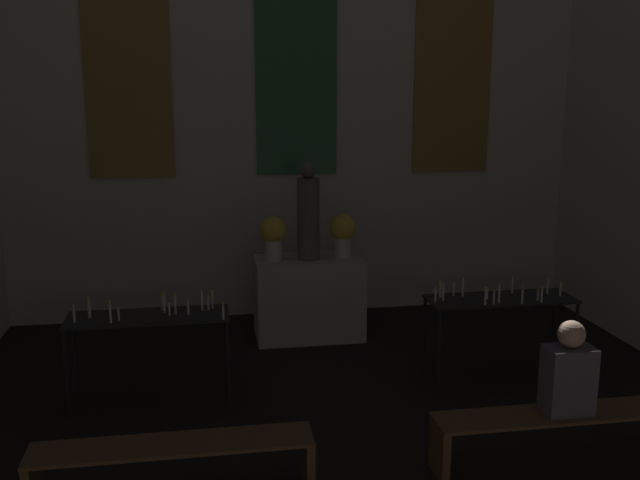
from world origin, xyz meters
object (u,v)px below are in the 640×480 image
Objects in this scene: altar at (309,298)px; flower_vase_right at (343,232)px; statue at (308,215)px; flower_vase_left at (273,234)px; candle_rack_left at (149,325)px; person_seated at (569,373)px; pew_back_left at (173,458)px; candle_rack_right at (500,306)px; pew_back_right at (559,426)px.

flower_vase_right reaches higher than altar.
statue is 2.18× the size of flower_vase_left.
flower_vase_right is 2.62m from candle_rack_left.
flower_vase_left is 2.03m from candle_rack_left.
candle_rack_left reaches higher than altar.
altar is 3.56m from person_seated.
pew_back_left is (0.26, -1.76, -0.41)m from candle_rack_left.
person_seated is (1.49, -3.22, 0.29)m from altar.
statue is 2.36m from candle_rack_left.
statue reaches higher than altar.
person_seated is (-0.21, -1.75, 0.03)m from candle_rack_right.
statue is 0.76× the size of candle_rack_right.
flower_vase_left reaches higher than candle_rack_left.
pew_back_left is 2.89m from pew_back_right.
flower_vase_left is 1.00× the size of flower_vase_right.
pew_back_right is (1.85, -3.22, -0.92)m from flower_vase_left.
statue is 2.36m from candle_rack_right.
flower_vase_right is at bearing 34.84° from candle_rack_left.
candle_rack_right is (1.70, -1.47, -0.72)m from statue.
flower_vase_right is (0.40, -0.00, 0.77)m from altar.
person_seated is at bearing 0.00° from pew_back_left.
flower_vase_left is 3.51m from pew_back_left.
pew_back_left is (-1.05, -3.22, -0.92)m from flower_vase_left.
statue is at bearing 0.00° from flower_vase_left.
flower_vase_right is 0.26× the size of pew_back_right.
person_seated is (1.49, -3.22, -0.69)m from statue.
candle_rack_left is at bearing -139.33° from statue.
candle_rack_right reaches higher than pew_back_right.
pew_back_right is at bearing 180.00° from person_seated.
flower_vase_right is 0.35× the size of candle_rack_left.
person_seated is (1.09, -3.22, -0.48)m from flower_vase_right.
flower_vase_left and flower_vase_right have the same top height.
candle_rack_left is at bearing -131.71° from flower_vase_left.
pew_back_left is at bearing -114.18° from statue.
flower_vase_left reaches higher than candle_rack_right.
candle_rack_left is 1.00× the size of candle_rack_right.
altar is at bearing 0.00° from flower_vase_left.
candle_rack_right is 0.75× the size of pew_back_right.
flower_vase_right is at bearing 108.70° from person_seated.
altar is at bearing 180.00° from flower_vase_right.
person_seated is (1.89, -3.22, -0.48)m from flower_vase_left.
candle_rack_right is at bearing 29.10° from pew_back_left.
statue is 2.18× the size of flower_vase_right.
statue reaches higher than candle_rack_right.
flower_vase_left is 3.83m from pew_back_right.
flower_vase_right is at bearing 131.60° from candle_rack_right.
altar is 2.42× the size of flower_vase_right.
statue reaches higher than flower_vase_right.
flower_vase_right is at bearing -0.00° from statue.
pew_back_right is (2.89, 0.00, 0.00)m from pew_back_left.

